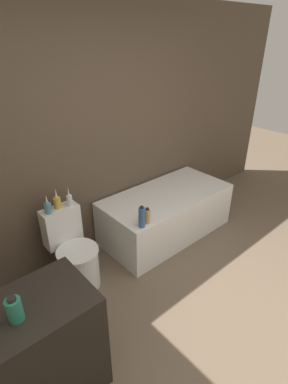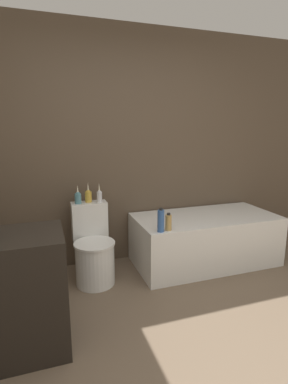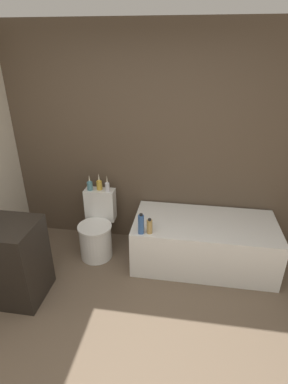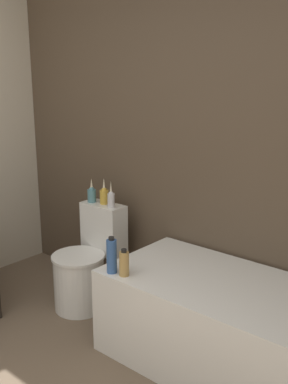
{
  "view_description": "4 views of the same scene",
  "coord_description": "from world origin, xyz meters",
  "px_view_note": "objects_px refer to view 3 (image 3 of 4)",
  "views": [
    {
      "loc": [
        -1.53,
        -0.51,
        2.25
      ],
      "look_at": [
        0.17,
        1.44,
        0.87
      ],
      "focal_mm": 28.0,
      "sensor_mm": 36.0,
      "label": 1
    },
    {
      "loc": [
        -0.96,
        -1.17,
        1.54
      ],
      "look_at": [
        -0.06,
        1.49,
        0.93
      ],
      "focal_mm": 28.0,
      "sensor_mm": 36.0,
      "label": 2
    },
    {
      "loc": [
        0.5,
        -1.26,
        2.34
      ],
      "look_at": [
        0.07,
        1.47,
        0.98
      ],
      "focal_mm": 28.0,
      "sensor_mm": 36.0,
      "label": 3
    },
    {
      "loc": [
        1.87,
        -0.48,
        1.75
      ],
      "look_at": [
        0.16,
        1.54,
        1.05
      ],
      "focal_mm": 42.0,
      "sensor_mm": 36.0,
      "label": 4
    }
  ],
  "objects_px": {
    "vase_gold": "(90,185)",
    "vase_silver": "(99,184)",
    "bathtub": "(203,242)",
    "toilet": "(97,231)",
    "shampoo_bottle_tall": "(141,224)",
    "shampoo_bottle_short": "(150,226)",
    "vase_bronze": "(107,186)"
  },
  "relations": [
    {
      "from": "vase_gold",
      "to": "vase_silver",
      "type": "height_order",
      "value": "vase_silver"
    },
    {
      "from": "bathtub",
      "to": "vase_silver",
      "type": "relative_size",
      "value": 7.74
    },
    {
      "from": "toilet",
      "to": "shampoo_bottle_tall",
      "type": "xyz_separation_m",
      "value": [
        0.6,
        -0.32,
        0.35
      ]
    },
    {
      "from": "bathtub",
      "to": "vase_silver",
      "type": "bearing_deg",
      "value": 170.84
    },
    {
      "from": "shampoo_bottle_short",
      "to": "vase_gold",
      "type": "bearing_deg",
      "value": 148.44
    },
    {
      "from": "vase_bronze",
      "to": "vase_silver",
      "type": "bearing_deg",
      "value": 162.05
    },
    {
      "from": "vase_gold",
      "to": "vase_silver",
      "type": "bearing_deg",
      "value": 14.77
    },
    {
      "from": "toilet",
      "to": "vase_silver",
      "type": "xyz_separation_m",
      "value": [
        0.0,
        0.21,
        0.53
      ]
    },
    {
      "from": "vase_silver",
      "to": "vase_bronze",
      "type": "distance_m",
      "value": 0.11
    },
    {
      "from": "bathtub",
      "to": "shampoo_bottle_short",
      "type": "distance_m",
      "value": 0.76
    },
    {
      "from": "bathtub",
      "to": "shampoo_bottle_tall",
      "type": "xyz_separation_m",
      "value": [
        -0.68,
        -0.33,
        0.39
      ]
    },
    {
      "from": "vase_silver",
      "to": "shampoo_bottle_tall",
      "type": "bearing_deg",
      "value": -41.79
    },
    {
      "from": "shampoo_bottle_short",
      "to": "vase_silver",
      "type": "bearing_deg",
      "value": 142.97
    },
    {
      "from": "vase_gold",
      "to": "vase_silver",
      "type": "xyz_separation_m",
      "value": [
        0.11,
        0.03,
        0.0
      ]
    },
    {
      "from": "vase_bronze",
      "to": "shampoo_bottle_short",
      "type": "bearing_deg",
      "value": -39.9
    },
    {
      "from": "toilet",
      "to": "shampoo_bottle_short",
      "type": "relative_size",
      "value": 4.5
    },
    {
      "from": "vase_bronze",
      "to": "toilet",
      "type": "bearing_deg",
      "value": -121.64
    },
    {
      "from": "vase_silver",
      "to": "shampoo_bottle_tall",
      "type": "distance_m",
      "value": 0.82
    },
    {
      "from": "vase_gold",
      "to": "shampoo_bottle_tall",
      "type": "xyz_separation_m",
      "value": [
        0.71,
        -0.5,
        -0.17
      ]
    },
    {
      "from": "bathtub",
      "to": "vase_gold",
      "type": "height_order",
      "value": "vase_gold"
    },
    {
      "from": "toilet",
      "to": "shampoo_bottle_tall",
      "type": "height_order",
      "value": "shampoo_bottle_tall"
    },
    {
      "from": "vase_silver",
      "to": "shampoo_bottle_short",
      "type": "height_order",
      "value": "vase_silver"
    },
    {
      "from": "vase_bronze",
      "to": "shampoo_bottle_tall",
      "type": "relative_size",
      "value": 0.88
    },
    {
      "from": "bathtub",
      "to": "shampoo_bottle_short",
      "type": "relative_size",
      "value": 9.31
    },
    {
      "from": "bathtub",
      "to": "shampoo_bottle_tall",
      "type": "relative_size",
      "value": 6.85
    },
    {
      "from": "toilet",
      "to": "vase_silver",
      "type": "bearing_deg",
      "value": 90.0
    },
    {
      "from": "vase_gold",
      "to": "shampoo_bottle_short",
      "type": "xyz_separation_m",
      "value": [
        0.79,
        -0.49,
        -0.2
      ]
    },
    {
      "from": "vase_gold",
      "to": "shampoo_bottle_short",
      "type": "bearing_deg",
      "value": -31.56
    },
    {
      "from": "bathtub",
      "to": "vase_bronze",
      "type": "height_order",
      "value": "vase_bronze"
    },
    {
      "from": "toilet",
      "to": "vase_silver",
      "type": "height_order",
      "value": "vase_silver"
    },
    {
      "from": "toilet",
      "to": "vase_bronze",
      "type": "distance_m",
      "value": 0.56
    },
    {
      "from": "toilet",
      "to": "shampoo_bottle_short",
      "type": "xyz_separation_m",
      "value": [
        0.68,
        -0.3,
        0.32
      ]
    }
  ]
}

